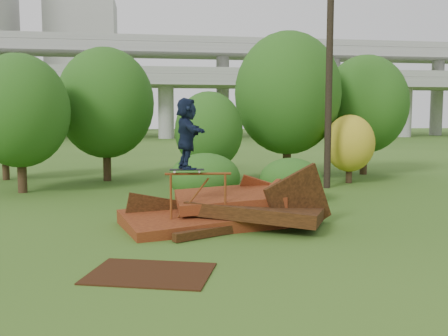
{
  "coord_description": "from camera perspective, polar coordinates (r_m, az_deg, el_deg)",
  "views": [
    {
      "loc": [
        -2.83,
        -11.01,
        2.93
      ],
      "look_at": [
        -0.8,
        2.0,
        1.6
      ],
      "focal_mm": 40.0,
      "sensor_mm": 36.0,
      "label": 1
    }
  ],
  "objects": [
    {
      "name": "ground",
      "position": [
        11.74,
        5.43,
        -8.71
      ],
      "size": [
        240.0,
        240.0,
        0.0
      ],
      "primitive_type": "plane",
      "color": "#2D5116",
      "rests_on": "ground"
    },
    {
      "name": "scrap_pile",
      "position": [
        13.64,
        0.19,
        -5.08
      ],
      "size": [
        5.93,
        3.74,
        2.11
      ],
      "color": "#4C1A0D",
      "rests_on": "ground"
    },
    {
      "name": "grind_rail",
      "position": [
        12.84,
        -2.97,
        -2.69
      ],
      "size": [
        1.7,
        0.21,
        1.53
      ],
      "color": "brown",
      "rests_on": "ground"
    },
    {
      "name": "skateboard",
      "position": [
        12.77,
        -4.26,
        -0.2
      ],
      "size": [
        0.89,
        0.31,
        0.09
      ],
      "rotation": [
        0.0,
        0.0,
        -0.09
      ],
      "color": "black",
      "rests_on": "grind_rail"
    },
    {
      "name": "skater",
      "position": [
        12.71,
        -4.29,
        3.95
      ],
      "size": [
        0.8,
        1.75,
        1.81
      ],
      "primitive_type": "imported",
      "rotation": [
        0.0,
        0.0,
        1.73
      ],
      "color": "#121B33",
      "rests_on": "skateboard"
    },
    {
      "name": "flat_plate",
      "position": [
        9.69,
        -8.43,
        -11.81
      ],
      "size": [
        2.65,
        2.23,
        0.03
      ],
      "primitive_type": "cube",
      "rotation": [
        0.0,
        0.0,
        -0.31
      ],
      "color": "black",
      "rests_on": "ground"
    },
    {
      "name": "tree_0",
      "position": [
        20.93,
        -22.33,
        6.06
      ],
      "size": [
        3.83,
        3.83,
        5.4
      ],
      "color": "black",
      "rests_on": "ground"
    },
    {
      "name": "tree_1",
      "position": [
        23.74,
        -13.37,
        7.23
      ],
      "size": [
        4.42,
        4.42,
        6.14
      ],
      "color": "black",
      "rests_on": "ground"
    },
    {
      "name": "tree_2",
      "position": [
        20.97,
        -1.74,
        4.26
      ],
      "size": [
        2.86,
        2.86,
        4.03
      ],
      "color": "black",
      "rests_on": "ground"
    },
    {
      "name": "tree_3",
      "position": [
        23.93,
        7.29,
        8.45
      ],
      "size": [
        5.02,
        5.02,
        6.96
      ],
      "color": "black",
      "rests_on": "ground"
    },
    {
      "name": "tree_4",
      "position": [
        23.03,
        14.16,
        2.74
      ],
      "size": [
        2.22,
        2.22,
        3.07
      ],
      "color": "black",
      "rests_on": "ground"
    },
    {
      "name": "tree_5",
      "position": [
        26.74,
        15.82,
        7.01
      ],
      "size": [
        4.36,
        4.36,
        6.12
      ],
      "color": "black",
      "rests_on": "ground"
    },
    {
      "name": "tree_6",
      "position": [
        25.59,
        -23.85,
        4.44
      ],
      "size": [
        3.12,
        3.12,
        4.35
      ],
      "color": "black",
      "rests_on": "ground"
    },
    {
      "name": "shrub_left",
      "position": [
        17.34,
        -2.2,
        -1.1
      ],
      "size": [
        2.48,
        2.29,
        1.72
      ],
      "primitive_type": "ellipsoid",
      "color": "#2C5416",
      "rests_on": "ground"
    },
    {
      "name": "shrub_right",
      "position": [
        17.48,
        7.61,
        -1.37
      ],
      "size": [
        2.19,
        2.0,
        1.55
      ],
      "primitive_type": "ellipsoid",
      "color": "#2C5416",
      "rests_on": "ground"
    },
    {
      "name": "utility_pole",
      "position": [
        21.22,
        11.92,
        9.98
      ],
      "size": [
        1.4,
        0.28,
        8.92
      ],
      "color": "black",
      "rests_on": "ground"
    },
    {
      "name": "freeway_overpass",
      "position": [
        74.35,
        -6.79,
        11.44
      ],
      "size": [
        160.0,
        15.0,
        13.7
      ],
      "color": "gray",
      "rests_on": "ground"
    },
    {
      "name": "building_right",
      "position": [
        114.32,
        -15.76,
        11.12
      ],
      "size": [
        14.0,
        14.0,
        28.0
      ],
      "primitive_type": "cube",
      "color": "#9E9E99",
      "rests_on": "ground"
    }
  ]
}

